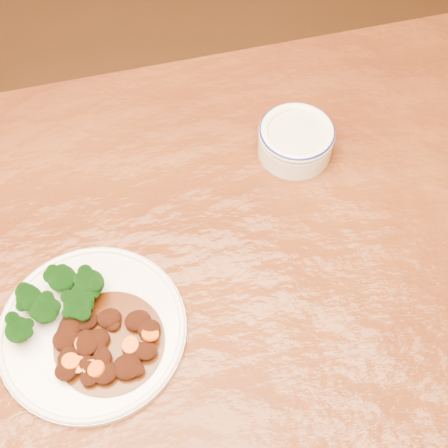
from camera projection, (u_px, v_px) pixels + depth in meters
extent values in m
cube|color=#612E11|center=(137.00, 328.00, 0.82)|extent=(1.50, 0.90, 0.04)
cylinder|color=#391B0E|center=(424.00, 168.00, 1.43)|extent=(0.06, 0.06, 0.71)
cylinder|color=white|center=(92.00, 331.00, 0.79)|extent=(0.24, 0.24, 0.01)
torus|color=white|center=(92.00, 329.00, 0.78)|extent=(0.24, 0.24, 0.01)
cylinder|color=olive|center=(85.00, 307.00, 0.79)|extent=(0.01, 0.01, 0.01)
ellipsoid|color=black|center=(82.00, 301.00, 0.78)|extent=(0.03, 0.03, 0.02)
cylinder|color=olive|center=(33.00, 304.00, 0.79)|extent=(0.01, 0.01, 0.01)
ellipsoid|color=black|center=(29.00, 298.00, 0.78)|extent=(0.03, 0.03, 0.03)
cylinder|color=olive|center=(23.00, 336.00, 0.77)|extent=(0.01, 0.01, 0.01)
ellipsoid|color=black|center=(19.00, 330.00, 0.76)|extent=(0.03, 0.03, 0.03)
cylinder|color=olive|center=(49.00, 316.00, 0.79)|extent=(0.01, 0.01, 0.01)
ellipsoid|color=black|center=(45.00, 309.00, 0.77)|extent=(0.04, 0.04, 0.03)
cylinder|color=olive|center=(92.00, 290.00, 0.80)|extent=(0.01, 0.01, 0.01)
ellipsoid|color=black|center=(89.00, 284.00, 0.79)|extent=(0.04, 0.04, 0.03)
cylinder|color=olive|center=(65.00, 285.00, 0.81)|extent=(0.01, 0.01, 0.01)
ellipsoid|color=black|center=(62.00, 278.00, 0.79)|extent=(0.04, 0.04, 0.03)
cylinder|color=olive|center=(81.00, 311.00, 0.79)|extent=(0.01, 0.01, 0.01)
ellipsoid|color=black|center=(78.00, 305.00, 0.77)|extent=(0.04, 0.04, 0.03)
cylinder|color=#411806|center=(109.00, 342.00, 0.77)|extent=(0.14, 0.14, 0.00)
ellipsoid|color=black|center=(109.00, 318.00, 0.78)|extent=(0.03, 0.03, 0.02)
ellipsoid|color=black|center=(105.00, 373.00, 0.74)|extent=(0.03, 0.03, 0.02)
ellipsoid|color=black|center=(70.00, 327.00, 0.77)|extent=(0.03, 0.03, 0.01)
ellipsoid|color=black|center=(140.00, 351.00, 0.76)|extent=(0.02, 0.02, 0.01)
ellipsoid|color=black|center=(130.00, 356.00, 0.75)|extent=(0.02, 0.02, 0.01)
ellipsoid|color=black|center=(97.00, 339.00, 0.77)|extent=(0.03, 0.03, 0.02)
ellipsoid|color=black|center=(69.00, 356.00, 0.75)|extent=(0.02, 0.03, 0.01)
ellipsoid|color=black|center=(146.00, 351.00, 0.75)|extent=(0.03, 0.02, 0.01)
ellipsoid|color=black|center=(66.00, 371.00, 0.74)|extent=(0.03, 0.03, 0.01)
ellipsoid|color=black|center=(65.00, 339.00, 0.77)|extent=(0.03, 0.03, 0.02)
ellipsoid|color=black|center=(149.00, 329.00, 0.77)|extent=(0.03, 0.02, 0.01)
ellipsoid|color=black|center=(136.00, 370.00, 0.74)|extent=(0.02, 0.02, 0.01)
ellipsoid|color=black|center=(89.00, 378.00, 0.74)|extent=(0.02, 0.02, 0.01)
ellipsoid|color=black|center=(86.00, 320.00, 0.78)|extent=(0.03, 0.03, 0.02)
ellipsoid|color=black|center=(127.00, 367.00, 0.75)|extent=(0.04, 0.03, 0.02)
ellipsoid|color=black|center=(132.00, 349.00, 0.76)|extent=(0.02, 0.03, 0.01)
ellipsoid|color=black|center=(72.00, 322.00, 0.78)|extent=(0.03, 0.03, 0.01)
ellipsoid|color=black|center=(113.00, 324.00, 0.78)|extent=(0.02, 0.02, 0.01)
ellipsoid|color=black|center=(85.00, 365.00, 0.75)|extent=(0.03, 0.02, 0.01)
ellipsoid|color=black|center=(86.00, 343.00, 0.76)|extent=(0.03, 0.03, 0.02)
ellipsoid|color=black|center=(103.00, 357.00, 0.75)|extent=(0.02, 0.02, 0.01)
ellipsoid|color=black|center=(138.00, 321.00, 0.78)|extent=(0.03, 0.03, 0.02)
ellipsoid|color=black|center=(67.00, 359.00, 0.75)|extent=(0.02, 0.02, 0.01)
ellipsoid|color=black|center=(99.00, 348.00, 0.76)|extent=(0.02, 0.02, 0.01)
cylinder|color=#D5510B|center=(78.00, 365.00, 0.74)|extent=(0.02, 0.02, 0.01)
cylinder|color=#D5510B|center=(83.00, 344.00, 0.76)|extent=(0.03, 0.03, 0.01)
cylinder|color=#D5510B|center=(131.00, 345.00, 0.76)|extent=(0.03, 0.03, 0.01)
cylinder|color=#D5510B|center=(91.00, 369.00, 0.74)|extent=(0.02, 0.02, 0.01)
cylinder|color=#D5510B|center=(150.00, 334.00, 0.76)|extent=(0.03, 0.03, 0.02)
cylinder|color=#D5510B|center=(70.00, 361.00, 0.74)|extent=(0.03, 0.03, 0.01)
cylinder|color=#D5510B|center=(96.00, 369.00, 0.74)|extent=(0.03, 0.03, 0.01)
cylinder|color=white|center=(295.00, 144.00, 0.93)|extent=(0.11, 0.11, 0.04)
cylinder|color=beige|center=(297.00, 134.00, 0.91)|extent=(0.09, 0.09, 0.01)
torus|color=white|center=(297.00, 133.00, 0.91)|extent=(0.11, 0.11, 0.01)
torus|color=navy|center=(297.00, 131.00, 0.91)|extent=(0.11, 0.11, 0.01)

